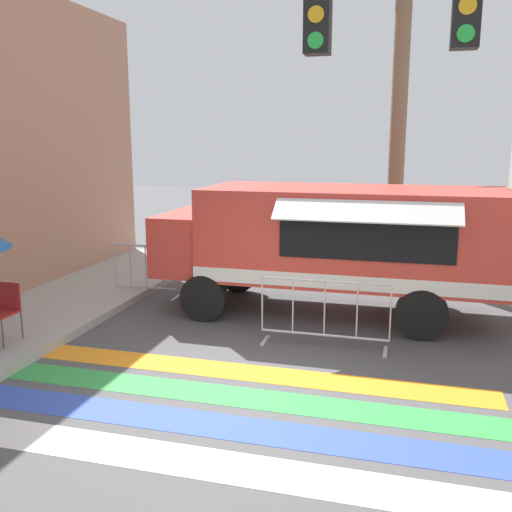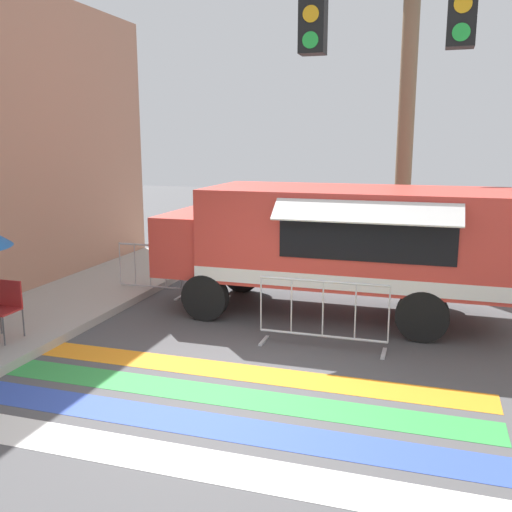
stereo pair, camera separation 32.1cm
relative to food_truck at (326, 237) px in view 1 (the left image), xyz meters
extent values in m
plane|color=#4C4C4F|center=(-0.49, -3.75, -1.44)|extent=(60.00, 60.00, 0.00)
cube|color=white|center=(-0.49, -5.34, -1.43)|extent=(6.40, 0.56, 0.01)
cube|color=#334FB2|center=(-0.49, -4.58, -1.43)|extent=(6.40, 0.56, 0.01)
cube|color=green|center=(-0.49, -3.82, -1.43)|extent=(6.40, 0.56, 0.01)
cube|color=orange|center=(-0.49, -3.06, -1.43)|extent=(6.40, 0.56, 0.01)
cube|color=#D13D33|center=(0.48, 0.01, 0.07)|extent=(5.25, 2.23, 1.62)
cube|color=#D13D33|center=(-2.15, 0.01, -0.19)|extent=(1.85, 2.05, 1.10)
cube|color=#1E232D|center=(-3.02, 0.01, 0.08)|extent=(0.06, 1.78, 0.42)
cube|color=black|center=(0.79, -1.12, 0.19)|extent=(2.78, 0.03, 0.73)
cube|color=white|center=(0.79, -1.33, 0.64)|extent=(2.88, 0.43, 0.31)
cube|color=white|center=(0.48, -1.12, -0.56)|extent=(5.25, 0.01, 0.24)
cylinder|color=black|center=(-1.99, -1.02, -1.02)|extent=(0.84, 0.22, 0.84)
cylinder|color=black|center=(-1.99, 1.03, -1.02)|extent=(0.84, 0.22, 0.84)
cylinder|color=black|center=(1.71, -1.02, -1.02)|extent=(0.84, 0.22, 0.84)
cylinder|color=black|center=(1.71, 1.03, -1.02)|extent=(0.84, 0.22, 0.84)
cube|color=black|center=(1.96, -2.73, 3.21)|extent=(0.32, 0.28, 0.90)
cylinder|color=#F2A519|center=(1.96, -2.87, 3.21)|extent=(0.20, 0.02, 0.20)
cylinder|color=green|center=(1.96, -2.87, 2.91)|extent=(0.20, 0.02, 0.20)
cube|color=black|center=(0.22, -2.73, 3.21)|extent=(0.32, 0.28, 0.90)
cylinder|color=#F2A519|center=(0.22, -2.87, 3.21)|extent=(0.20, 0.02, 0.20)
cylinder|color=green|center=(0.22, -2.87, 2.91)|extent=(0.20, 0.02, 0.20)
cylinder|color=#4C4C51|center=(-4.22, -3.47, -1.08)|extent=(0.02, 0.02, 0.44)
cylinder|color=#4C4C51|center=(-4.22, -3.04, -1.08)|extent=(0.02, 0.02, 0.44)
cube|color=#B22626|center=(-4.43, -3.04, -0.62)|extent=(0.46, 0.03, 0.42)
cylinder|color=#B7BABF|center=(0.26, -1.79, -0.38)|extent=(1.97, 0.04, 0.04)
cylinder|color=#B7BABF|center=(0.26, -1.79, -1.24)|extent=(1.97, 0.04, 0.04)
cylinder|color=#B7BABF|center=(-0.72, -1.79, -0.81)|extent=(0.02, 0.02, 0.86)
cylinder|color=#B7BABF|center=(-0.23, -1.79, -0.81)|extent=(0.02, 0.02, 0.86)
cylinder|color=#B7BABF|center=(0.26, -1.79, -0.81)|extent=(0.02, 0.02, 0.86)
cylinder|color=#B7BABF|center=(0.76, -1.79, -0.81)|extent=(0.02, 0.02, 0.86)
cylinder|color=#B7BABF|center=(1.25, -1.79, -0.81)|extent=(0.02, 0.02, 0.86)
cube|color=#B7BABF|center=(-0.67, -1.79, -1.42)|extent=(0.06, 0.44, 0.03)
cube|color=#B7BABF|center=(1.20, -1.79, -1.42)|extent=(0.06, 0.44, 0.03)
cylinder|color=#B7BABF|center=(-3.68, 0.15, -0.38)|extent=(1.39, 0.04, 0.04)
cylinder|color=#B7BABF|center=(-3.68, 0.15, -1.24)|extent=(1.39, 0.04, 0.04)
cylinder|color=#B7BABF|center=(-4.38, 0.15, -0.81)|extent=(0.02, 0.02, 0.86)
cylinder|color=#B7BABF|center=(-4.03, 0.15, -0.81)|extent=(0.02, 0.02, 0.86)
cylinder|color=#B7BABF|center=(-3.68, 0.15, -0.81)|extent=(0.02, 0.02, 0.86)
cylinder|color=#B7BABF|center=(-3.34, 0.15, -0.81)|extent=(0.02, 0.02, 0.86)
cylinder|color=#B7BABF|center=(-2.99, 0.15, -0.81)|extent=(0.02, 0.02, 0.86)
cube|color=#B7BABF|center=(-4.33, 0.15, -1.42)|extent=(0.06, 0.44, 0.03)
cube|color=#B7BABF|center=(-3.04, 0.15, -1.42)|extent=(0.06, 0.44, 0.03)
cylinder|color=#7A664C|center=(1.07, 3.69, 2.09)|extent=(0.37, 0.37, 7.06)
camera|label=1|loc=(1.46, -10.15, 1.72)|focal=40.00mm
camera|label=2|loc=(1.77, -10.06, 1.72)|focal=40.00mm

